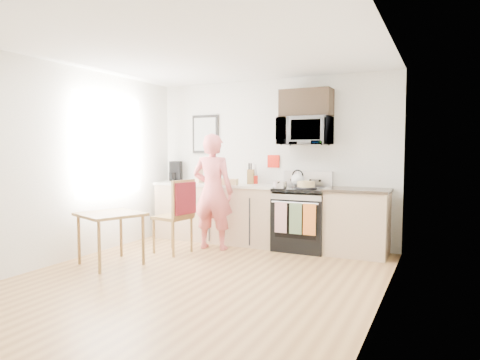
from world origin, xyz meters
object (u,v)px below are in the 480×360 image
at_px(range, 302,220).
at_px(cake, 306,185).
at_px(person, 213,192).
at_px(dining_table, 111,219).
at_px(microwave, 305,131).
at_px(chair, 180,206).

distance_m(range, cake, 0.55).
xyz_separation_m(person, dining_table, (-0.74, -1.36, -0.26)).
distance_m(microwave, cake, 0.81).
bearing_deg(person, cake, -169.17).
bearing_deg(chair, person, 72.16).
height_order(dining_table, cake, cake).
bearing_deg(microwave, dining_table, -134.68).
bearing_deg(range, dining_table, -136.23).
bearing_deg(chair, dining_table, -111.25).
relative_size(range, microwave, 1.53).
xyz_separation_m(person, cake, (1.30, 0.44, 0.11)).
xyz_separation_m(dining_table, cake, (2.05, 1.80, 0.38)).
height_order(range, person, person).
bearing_deg(microwave, range, -89.94).
bearing_deg(dining_table, chair, 60.08).
relative_size(person, chair, 1.62).
distance_m(person, cake, 1.38).
relative_size(person, dining_table, 2.14).
bearing_deg(microwave, cake, -66.84).
xyz_separation_m(microwave, dining_table, (-1.97, -1.99, -1.16)).
xyz_separation_m(dining_table, chair, (0.50, 0.86, 0.09)).
bearing_deg(dining_table, range, 43.77).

